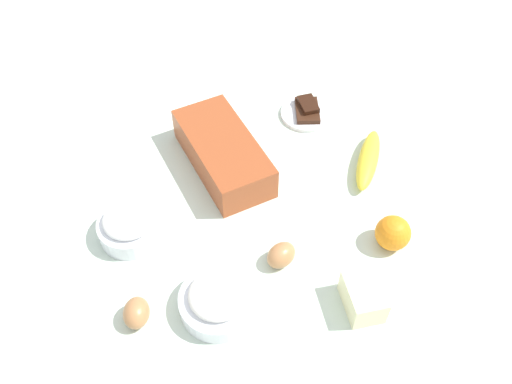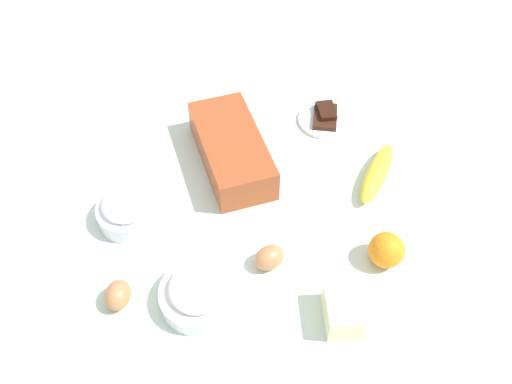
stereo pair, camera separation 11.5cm
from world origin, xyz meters
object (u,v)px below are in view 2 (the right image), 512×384
Objects in this scene: loaf_pan at (232,149)px; egg_beside_bowl at (118,295)px; sugar_bowl at (128,209)px; orange_fruit at (386,250)px; butter_block at (343,311)px; banana at (377,173)px; egg_near_butter at (269,258)px; flour_bowl at (199,293)px; chocolate_plate at (325,118)px.

egg_beside_bowl is at bearing 132.84° from loaf_pan.
orange_fruit is (-0.15, -0.50, 0.00)m from sugar_bowl.
loaf_pan is at bearing 22.39° from butter_block.
sugar_bowl is at bearing 110.17° from loaf_pan.
orange_fruit reaches higher than banana.
orange_fruit is 0.23m from egg_near_butter.
sugar_bowl reaches higher than flour_bowl.
sugar_bowl is 2.16× the size of egg_beside_bowl.
banana is 3.11× the size of egg_beside_bowl.
banana is (0.06, -0.54, -0.01)m from sugar_bowl.
sugar_bowl is at bearing 55.48° from butter_block.
orange_fruit is (-0.30, -0.28, -0.01)m from loaf_pan.
egg_near_butter is at bearing 155.24° from chocolate_plate.
banana is at bearing -23.81° from butter_block.
flour_bowl is 2.35× the size of egg_near_butter.
loaf_pan reaches higher than orange_fruit.
orange_fruit is 0.16m from butter_block.
loaf_pan reaches higher than butter_block.
sugar_bowl is 2.10× the size of egg_near_butter.
sugar_bowl is 0.48m from butter_block.
orange_fruit reaches higher than egg_beside_bowl.
sugar_bowl is at bearing 62.95° from egg_near_butter.
egg_near_butter is at bearing -117.05° from sugar_bowl.
egg_near_butter is (-0.28, -0.05, -0.02)m from loaf_pan.
butter_block is 0.41m from egg_beside_bowl.
chocolate_plate is at bearing 5.92° from orange_fruit.
loaf_pan is at bearing -13.78° from flour_bowl.
butter_block is (-0.06, -0.26, 0.00)m from flour_bowl.
orange_fruit reaches higher than flour_bowl.
egg_near_butter is at bearing -64.05° from flour_bowl.
egg_near_butter is (-0.20, 0.26, 0.00)m from banana.
egg_beside_bowl is at bearing 133.82° from chocolate_plate.
orange_fruit is 1.17× the size of egg_beside_bowl.
loaf_pan is 0.41m from orange_fruit.
sugar_bowl is 0.53m from orange_fruit.
sugar_bowl is at bearing -3.25° from egg_beside_bowl.
flour_bowl reaches higher than butter_block.
loaf_pan is 2.28× the size of sugar_bowl.
loaf_pan reaches higher than egg_beside_bowl.
flour_bowl is 0.48m from banana.
egg_near_butter is (0.07, -0.14, -0.01)m from flour_bowl.
chocolate_plate is at bearing -7.12° from butter_block.
sugar_bowl is 1.47× the size of butter_block.
loaf_pan is 0.45m from butter_block.
chocolate_plate is at bearing -24.76° from egg_near_butter.
flour_bowl is at bearing 123.62° from banana.
butter_block is at bearing 136.99° from orange_fruit.
butter_block is (-0.27, -0.39, -0.00)m from sugar_bowl.
butter_block is (-0.41, -0.17, -0.01)m from loaf_pan.
chocolate_plate is (0.53, -0.07, -0.02)m from butter_block.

